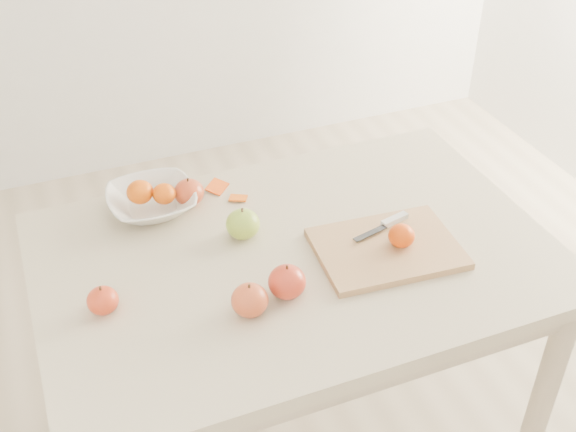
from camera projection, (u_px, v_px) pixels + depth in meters
name	position (u px, v px, depth m)	size (l,w,h in m)	color
table	(296.00, 283.00, 1.75)	(1.20, 0.80, 0.75)	#C5B495
cutting_board	(387.00, 248.00, 1.69)	(0.33, 0.24, 0.02)	tan
board_tangerine	(402.00, 236.00, 1.67)	(0.06, 0.06, 0.05)	#CC3A07
fruit_bowl	(152.00, 201.00, 1.81)	(0.22, 0.22, 0.05)	white
bowl_tangerine_near	(140.00, 192.00, 1.79)	(0.07, 0.07, 0.06)	#E95F08
bowl_tangerine_far	(164.00, 194.00, 1.79)	(0.06, 0.06, 0.05)	#E14B07
orange_peel_a	(217.00, 188.00, 1.90)	(0.06, 0.04, 0.00)	#DE4C0F
orange_peel_b	(238.00, 199.00, 1.86)	(0.04, 0.04, 0.00)	orange
paring_knife	(391.00, 222.00, 1.74)	(0.17, 0.06, 0.01)	white
apple_green	(243.00, 224.00, 1.72)	(0.08, 0.08, 0.07)	olive
apple_red_a	(189.00, 192.00, 1.83)	(0.08, 0.08, 0.07)	#9E220F
apple_red_c	(250.00, 300.00, 1.51)	(0.08, 0.08, 0.07)	#A62C19
apple_red_e	(287.00, 282.00, 1.55)	(0.08, 0.08, 0.07)	maroon
apple_red_d	(103.00, 300.00, 1.51)	(0.07, 0.07, 0.06)	#A21111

